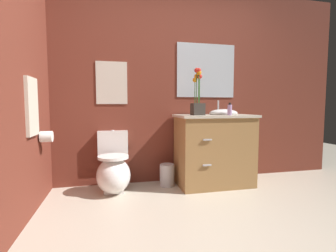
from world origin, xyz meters
TOP-DOWN VIEW (x-y plane):
  - ground_plane at (0.00, 0.00)m, footprint 9.60×9.60m
  - wall_back at (0.20, 1.61)m, footprint 4.48×0.05m
  - wall_left at (-1.47, 0.47)m, footprint 0.05×4.42m
  - toilet at (-0.72, 1.31)m, footprint 0.38×0.59m
  - vanity_cabinet at (0.50, 1.28)m, footprint 0.94×0.56m
  - flower_vase at (0.25, 1.21)m, footprint 0.14×0.14m
  - soap_bottle at (0.62, 1.11)m, footprint 0.05×0.05m
  - trash_bin at (-0.08, 1.36)m, footprint 0.18×0.18m
  - wall_poster at (-0.72, 1.57)m, footprint 0.37×0.01m
  - wall_mirror at (0.50, 1.57)m, footprint 0.80×0.01m
  - hanging_towel at (-1.43, 0.88)m, footprint 0.03×0.28m
  - toilet_paper_roll at (-1.37, 1.11)m, footprint 0.11×0.11m

SIDE VIEW (x-z plane):
  - ground_plane at x=0.00m, z-range 0.00..0.00m
  - trash_bin at x=-0.08m, z-range 0.00..0.27m
  - toilet at x=-0.72m, z-range -0.10..0.59m
  - vanity_cabinet at x=0.50m, z-range -0.08..0.98m
  - toilet_paper_roll at x=-1.37m, z-range 0.62..0.74m
  - soap_bottle at x=0.62m, z-range 0.87..1.01m
  - hanging_towel at x=-1.43m, z-range 0.72..1.24m
  - flower_vase at x=0.25m, z-range 0.80..1.35m
  - wall_back at x=0.20m, z-range 0.00..2.50m
  - wall_left at x=-1.47m, z-range 0.00..2.50m
  - wall_poster at x=-0.72m, z-range 1.01..1.52m
  - wall_mirror at x=0.50m, z-range 1.10..1.80m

